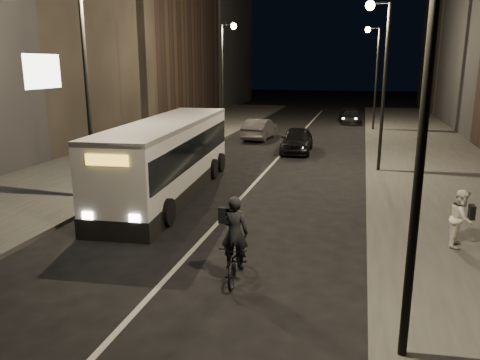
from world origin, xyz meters
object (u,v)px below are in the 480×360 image
Objects in this scene: streetlight_left_far at (225,64)px; car_far at (350,116)px; streetlight_right_mid at (380,64)px; car_near at (297,140)px; city_bus at (169,154)px; streetlight_left_near at (92,64)px; cyclist_on_bicycle at (236,252)px; pedestrian_woman at (461,218)px; car_mid at (260,129)px; streetlight_right_near at (411,64)px; streetlight_right_far at (374,64)px.

car_far is (8.93, 11.06, -4.72)m from streetlight_left_far.
streetlight_right_mid is at bearing -93.17° from car_far.
streetlight_right_mid is at bearing -49.07° from car_near.
city_bus is 28.06m from car_far.
cyclist_on_bicycle is (7.08, -5.47, -4.61)m from streetlight_left_near.
pedestrian_woman reaches higher than car_near.
pedestrian_woman is 21.89m from car_mid.
streetlight_right_mid is (0.00, 16.00, 0.00)m from streetlight_right_near.
streetlight_left_far is at bearing 90.00° from streetlight_left_near.
streetlight_left_near is 0.69× the size of city_bus.
streetlight_right_far reaches higher than cyclist_on_bicycle.
streetlight_left_near is 1.79× the size of car_near.
streetlight_left_far is at bearing -150.64° from streetlight_right_far.
streetlight_left_near is 13.79m from pedestrian_woman.
pedestrian_woman is at bearing -90.53° from car_far.
streetlight_left_far is 24.95m from cyclist_on_bicycle.
car_far is at bearing 23.48° from pedestrian_woman.
car_near is at bearing 65.61° from city_bus.
pedestrian_woman is (10.72, -3.83, -0.68)m from city_bus.
streetlight_right_mid is 14.62m from streetlight_left_far.
car_mid is 1.03× the size of car_far.
cyclist_on_bicycle is (-3.58, -13.47, -4.61)m from streetlight_right_mid.
car_mid is (-7.89, 9.39, -4.61)m from streetlight_right_mid.
streetlight_right_mid reaches higher than city_bus.
streetlight_right_far is 26.46m from pedestrian_woman.
streetlight_left_far is (-10.66, -6.00, 0.00)m from streetlight_right_far.
car_far is (6.15, 11.66, -0.11)m from car_mid.
cyclist_on_bicycle is at bearing 136.84° from pedestrian_woman.
streetlight_right_far is at bearing 65.62° from car_near.
streetlight_left_near and streetlight_left_far have the same top height.
streetlight_right_mid reaches higher than car_mid.
streetlight_left_far is 1.77× the size of car_mid.
pedestrian_woman reaches higher than car_mid.
streetlight_left_far is at bearing -9.22° from car_mid.
city_bus is (-8.45, -22.17, -3.67)m from streetlight_right_far.
streetlight_right_near is at bearing -67.70° from streetlight_left_far.
city_bus is 2.58× the size of car_near.
streetlight_right_near reaches higher than car_near.
streetlight_right_mid is at bearing -43.16° from streetlight_left_far.
cyclist_on_bicycle is 1.33× the size of pedestrian_woman.
car_far is at bearing 108.91° from streetlight_right_far.
streetlight_right_near reaches higher than city_bus.
car_mid is at bearing 123.92° from car_near.
pedestrian_woman is at bearing -24.43° from city_bus.
streetlight_right_far is 11.27m from car_mid.
streetlight_left_far is at bearing 93.04° from city_bus.
city_bus is 15.60m from car_mid.
cyclist_on_bicycle is (-3.58, 2.53, -4.61)m from streetlight_right_near.
streetlight_right_mid is 1.00× the size of streetlight_right_far.
streetlight_right_far is 3.59× the size of cyclist_on_bicycle.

